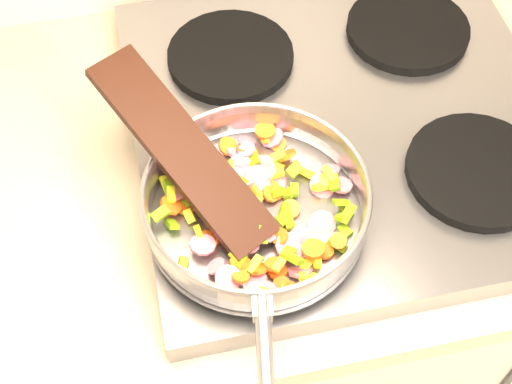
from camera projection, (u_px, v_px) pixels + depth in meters
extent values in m
cube|color=#939399|center=(344.00, 123.00, 1.03)|extent=(0.60, 0.60, 0.04)
cylinder|color=black|center=(272.00, 208.00, 0.91)|extent=(0.19, 0.19, 0.02)
cylinder|color=black|center=(477.00, 171.00, 0.95)|extent=(0.19, 0.19, 0.02)
cylinder|color=black|center=(231.00, 56.00, 1.07)|extent=(0.19, 0.19, 0.02)
cylinder|color=black|center=(408.00, 29.00, 1.10)|extent=(0.19, 0.19, 0.02)
cylinder|color=#9E9EA5|center=(256.00, 215.00, 0.89)|extent=(0.28, 0.28, 0.01)
torus|color=#9E9EA5|center=(256.00, 202.00, 0.87)|extent=(0.32, 0.32, 0.05)
torus|color=#9E9EA5|center=(256.00, 190.00, 0.85)|extent=(0.28, 0.28, 0.01)
cylinder|color=#9E9EA5|center=(266.00, 382.00, 0.72)|extent=(0.05, 0.19, 0.02)
cube|color=#9E9EA5|center=(262.00, 307.00, 0.77)|extent=(0.03, 0.03, 0.02)
cube|color=yellow|center=(229.00, 169.00, 0.90)|extent=(0.02, 0.03, 0.02)
cylinder|color=#FF6118|center=(239.00, 203.00, 0.88)|extent=(0.02, 0.02, 0.01)
cube|color=yellow|center=(218.00, 179.00, 0.91)|extent=(0.02, 0.02, 0.01)
cylinder|color=#D41445|center=(264.00, 166.00, 0.92)|extent=(0.04, 0.03, 0.03)
cube|color=yellow|center=(326.00, 182.00, 0.90)|extent=(0.03, 0.02, 0.02)
cube|color=yellow|center=(278.00, 156.00, 0.92)|extent=(0.02, 0.02, 0.01)
cube|color=yellow|center=(317.00, 261.00, 0.83)|extent=(0.01, 0.02, 0.01)
cube|color=#6EA112|center=(239.00, 182.00, 0.89)|extent=(0.03, 0.03, 0.01)
cube|color=#6EA112|center=(239.00, 261.00, 0.83)|extent=(0.02, 0.03, 0.02)
cube|color=yellow|center=(276.00, 166.00, 0.92)|extent=(0.02, 0.02, 0.01)
cube|color=#6EA112|center=(289.00, 221.00, 0.87)|extent=(0.01, 0.02, 0.01)
cylinder|color=#D41445|center=(266.00, 295.00, 0.82)|extent=(0.04, 0.05, 0.02)
cylinder|color=#FF6118|center=(325.00, 251.00, 0.85)|extent=(0.03, 0.03, 0.01)
cylinder|color=#FF6118|center=(230.00, 201.00, 0.88)|extent=(0.02, 0.02, 0.02)
cylinder|color=#D41445|center=(265.00, 172.00, 0.91)|extent=(0.04, 0.04, 0.03)
cylinder|color=#D41445|center=(236.00, 177.00, 0.90)|extent=(0.03, 0.03, 0.02)
cube|color=yellow|center=(307.00, 173.00, 0.92)|extent=(0.03, 0.02, 0.01)
cube|color=#6EA112|center=(253.00, 158.00, 0.92)|extent=(0.02, 0.02, 0.01)
cylinder|color=#FF6118|center=(260.00, 269.00, 0.84)|extent=(0.03, 0.03, 0.03)
cylinder|color=#FF6118|center=(207.00, 210.00, 0.87)|extent=(0.03, 0.03, 0.01)
cylinder|color=#FF6118|center=(339.00, 241.00, 0.85)|extent=(0.03, 0.03, 0.02)
cube|color=yellow|center=(236.00, 258.00, 0.83)|extent=(0.02, 0.02, 0.01)
cube|color=yellow|center=(179.00, 172.00, 0.92)|extent=(0.02, 0.02, 0.02)
cube|color=#6EA112|center=(337.00, 245.00, 0.86)|extent=(0.03, 0.03, 0.02)
cylinder|color=#FF6118|center=(242.00, 262.00, 0.84)|extent=(0.03, 0.03, 0.02)
cylinder|color=#FF6118|center=(240.00, 264.00, 0.83)|extent=(0.03, 0.03, 0.02)
cube|color=yellow|center=(236.00, 182.00, 0.89)|extent=(0.02, 0.02, 0.01)
cylinder|color=#D41445|center=(301.00, 240.00, 0.87)|extent=(0.04, 0.05, 0.03)
cylinder|color=#D41445|center=(247.00, 141.00, 0.95)|extent=(0.03, 0.03, 0.02)
cylinder|color=#D41445|center=(341.00, 185.00, 0.90)|extent=(0.04, 0.04, 0.01)
cylinder|color=#FF6118|center=(207.00, 199.00, 0.89)|extent=(0.03, 0.03, 0.01)
cylinder|color=#FF6118|center=(223.00, 173.00, 0.90)|extent=(0.02, 0.03, 0.02)
cylinder|color=#D41445|center=(294.00, 252.00, 0.85)|extent=(0.03, 0.04, 0.02)
cylinder|color=#D41445|center=(330.00, 170.00, 0.92)|extent=(0.04, 0.03, 0.02)
cylinder|color=#FF6118|center=(241.00, 277.00, 0.81)|extent=(0.03, 0.02, 0.02)
cube|color=#6EA112|center=(197.00, 159.00, 0.92)|extent=(0.03, 0.02, 0.01)
cylinder|color=#D41445|center=(248.00, 243.00, 0.85)|extent=(0.04, 0.04, 0.01)
cylinder|color=#FF6118|center=(290.00, 209.00, 0.89)|extent=(0.04, 0.04, 0.01)
cylinder|color=#D41445|center=(230.00, 224.00, 0.87)|extent=(0.03, 0.03, 0.02)
cylinder|color=#FF6118|center=(280.00, 236.00, 0.85)|extent=(0.02, 0.03, 0.02)
cube|color=#6EA112|center=(288.00, 253.00, 0.84)|extent=(0.02, 0.02, 0.01)
cylinder|color=#FF6118|center=(209.00, 239.00, 0.86)|extent=(0.04, 0.04, 0.02)
cube|color=yellow|center=(275.00, 174.00, 0.91)|extent=(0.02, 0.01, 0.01)
cube|color=#6EA112|center=(294.00, 170.00, 0.90)|extent=(0.02, 0.02, 0.01)
cube|color=yellow|center=(189.00, 197.00, 0.90)|extent=(0.02, 0.03, 0.02)
cylinder|color=#D41445|center=(273.00, 181.00, 0.91)|extent=(0.04, 0.04, 0.02)
cylinder|color=#D41445|center=(228.00, 278.00, 0.82)|extent=(0.04, 0.03, 0.02)
cylinder|color=#D41445|center=(246.00, 177.00, 0.90)|extent=(0.04, 0.04, 0.02)
cube|color=#6EA112|center=(169.00, 186.00, 0.89)|extent=(0.01, 0.02, 0.02)
cylinder|color=#D41445|center=(216.00, 266.00, 0.83)|extent=(0.03, 0.02, 0.02)
cube|color=yellow|center=(286.00, 293.00, 0.82)|extent=(0.01, 0.02, 0.01)
cube|color=yellow|center=(279.00, 265.00, 0.82)|extent=(0.02, 0.02, 0.01)
cube|color=yellow|center=(330.00, 174.00, 0.90)|extent=(0.02, 0.03, 0.01)
cylinder|color=#D41445|center=(214.00, 183.00, 0.89)|extent=(0.04, 0.04, 0.01)
cube|color=#6EA112|center=(190.00, 186.00, 0.90)|extent=(0.02, 0.02, 0.01)
cylinder|color=#D41445|center=(203.00, 245.00, 0.85)|extent=(0.04, 0.04, 0.01)
cube|color=yellow|center=(166.00, 186.00, 0.89)|extent=(0.01, 0.03, 0.02)
cylinder|color=#FF6118|center=(171.00, 205.00, 0.88)|extent=(0.04, 0.04, 0.03)
cube|color=#6EA112|center=(294.00, 259.00, 0.83)|extent=(0.02, 0.02, 0.02)
cube|color=yellow|center=(256.00, 203.00, 0.88)|extent=(0.02, 0.02, 0.01)
cylinder|color=#FF6118|center=(265.00, 130.00, 0.94)|extent=(0.04, 0.04, 0.01)
cylinder|color=#D41445|center=(176.00, 193.00, 0.89)|extent=(0.03, 0.03, 0.01)
cylinder|color=#D41445|center=(258.00, 179.00, 0.90)|extent=(0.05, 0.04, 0.03)
cylinder|color=#D41445|center=(322.00, 224.00, 0.88)|extent=(0.04, 0.04, 0.03)
cube|color=yellow|center=(308.00, 277.00, 0.83)|extent=(0.02, 0.01, 0.02)
cube|color=yellow|center=(199.00, 232.00, 0.86)|extent=(0.01, 0.02, 0.01)
cube|color=#6EA112|center=(221.00, 209.00, 0.89)|extent=(0.02, 0.02, 0.01)
cylinder|color=#FF6118|center=(271.00, 194.00, 0.90)|extent=(0.03, 0.03, 0.02)
cylinder|color=#D41445|center=(248.00, 162.00, 0.93)|extent=(0.03, 0.04, 0.03)
cube|color=yellow|center=(322.00, 187.00, 0.90)|extent=(0.03, 0.02, 0.02)
cylinder|color=#FF6118|center=(256.00, 296.00, 0.81)|extent=(0.03, 0.03, 0.01)
cube|color=#6EA112|center=(191.00, 199.00, 0.88)|extent=(0.03, 0.02, 0.01)
cylinder|color=#D41445|center=(181.00, 176.00, 0.91)|extent=(0.04, 0.03, 0.03)
cube|color=#6EA112|center=(183.00, 263.00, 0.84)|extent=(0.02, 0.02, 0.02)
cylinder|color=#FF6118|center=(277.00, 271.00, 0.84)|extent=(0.03, 0.03, 0.01)
cylinder|color=#D41445|center=(323.00, 185.00, 0.91)|extent=(0.05, 0.05, 0.02)
cylinder|color=#D41445|center=(258.00, 280.00, 0.83)|extent=(0.03, 0.03, 0.02)
cube|color=#6EA112|center=(342.00, 217.00, 0.87)|extent=(0.02, 0.02, 0.02)
cube|color=#6EA112|center=(263.00, 235.00, 0.85)|extent=(0.02, 0.02, 0.02)
cylinder|color=#D41445|center=(288.00, 246.00, 0.85)|extent=(0.04, 0.04, 0.02)
cylinder|color=#FF6118|center=(232.00, 210.00, 0.87)|extent=(0.03, 0.03, 0.01)
cylinder|color=#FF6118|center=(177.00, 187.00, 0.90)|extent=(0.04, 0.04, 0.02)
cube|color=#6EA112|center=(346.00, 211.00, 0.89)|extent=(0.02, 0.02, 0.02)
cube|color=#6EA112|center=(160.00, 214.00, 0.86)|extent=(0.03, 0.02, 0.01)
cube|color=#6EA112|center=(277.00, 192.00, 0.90)|extent=(0.02, 0.02, 0.02)
cylinder|color=#D41445|center=(235.00, 199.00, 0.87)|extent=(0.04, 0.03, 0.02)
cube|color=#6EA112|center=(259.00, 292.00, 0.81)|extent=(0.03, 0.02, 0.01)
cylinder|color=#D41445|center=(271.00, 137.00, 0.95)|extent=(0.03, 0.03, 0.02)
cube|color=#6EA112|center=(341.00, 202.00, 0.87)|extent=(0.02, 0.01, 0.02)
cylinder|color=#FF6118|center=(214.00, 240.00, 0.86)|extent=(0.02, 0.03, 0.02)
cylinder|color=#FF6118|center=(257.00, 227.00, 0.87)|extent=(0.03, 0.03, 0.02)
cube|color=#6EA112|center=(225.00, 201.00, 0.88)|extent=(0.02, 0.02, 0.01)
cube|color=#6EA112|center=(290.00, 193.00, 0.90)|extent=(0.02, 0.02, 0.02)
cylinder|color=#D41445|center=(216.00, 212.00, 0.87)|extent=(0.04, 0.04, 0.02)
cylinder|color=#D41445|center=(264.00, 174.00, 0.92)|extent=(0.04, 0.04, 0.01)
cube|color=#6EA112|center=(238.00, 208.00, 0.89)|extent=(0.02, 0.02, 0.01)
cylinder|color=#FF6118|center=(274.00, 264.00, 0.83)|extent=(0.03, 0.03, 0.02)
cylinder|color=#D41445|center=(267.00, 232.00, 0.85)|extent=(0.03, 0.03, 0.01)
cube|color=#6EA112|center=(172.00, 224.00, 0.87)|extent=(0.02, 0.02, 0.02)
cylinder|color=#FF6118|center=(227.00, 176.00, 0.90)|extent=(0.04, 0.04, 0.01)
cube|color=yellow|center=(221.00, 288.00, 0.82)|extent=(0.02, 0.02, 0.01)
cylinder|color=#FF6118|center=(281.00, 284.00, 0.83)|extent=(0.03, 0.03, 0.02)
cylinder|color=#D41445|center=(242.00, 179.00, 0.91)|extent=(0.04, 0.04, 0.02)
cylinder|color=#FF6118|center=(287.00, 155.00, 0.93)|extent=(0.04, 0.03, 0.02)
cube|color=#6EA112|center=(295.00, 168.00, 0.93)|extent=(0.02, 0.02, 0.02)
cube|color=#6EA112|center=(294.00, 190.00, 0.90)|extent=(0.02, 0.02, 0.01)
cylinder|color=#FF6118|center=(228.00, 146.00, 0.94)|extent=(0.03, 0.03, 0.02)
cube|color=#6EA112|center=(345.00, 231.00, 0.87)|extent=(0.02, 0.02, 0.01)
cylinder|color=#D41445|center=(300.00, 271.00, 0.84)|extent=(0.04, 0.04, 0.03)
cube|color=yellow|center=(267.00, 136.00, 0.94)|extent=(0.02, 0.02, 0.01)
cylinder|color=#FF6118|center=(186.00, 205.00, 0.89)|extent=(0.04, 0.04, 0.01)
cube|color=#6EA112|center=(334.00, 183.00, 0.89)|extent=(0.02, 0.02, 0.01)
cube|color=yellow|center=(189.00, 216.00, 0.88)|extent=(0.02, 0.02, 0.01)
cube|color=yellow|center=(348.00, 213.00, 0.87)|extent=(0.02, 0.02, 0.02)
cube|color=yellow|center=(324.00, 178.00, 0.91)|extent=(0.03, 0.02, 0.01)
cylinder|color=#D41445|center=(256.00, 291.00, 0.81)|extent=(0.03, 0.03, 0.02)
cylinder|color=#FF6118|center=(313.00, 249.00, 0.84)|extent=(0.04, 0.04, 0.01)
cylinder|color=#D41445|center=(239.00, 152.00, 0.94)|extent=(0.04, 0.04, 0.02)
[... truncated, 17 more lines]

